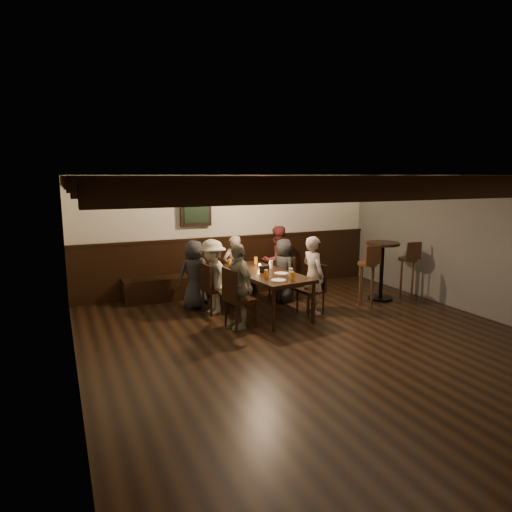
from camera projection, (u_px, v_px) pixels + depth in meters
name	position (u px, v px, depth m)	size (l,w,h in m)	color
room	(242.00, 249.00, 8.31)	(7.00, 7.00, 7.00)	black
dining_table	(263.00, 275.00, 7.93)	(1.14, 2.08, 0.74)	black
chair_left_near	(215.00, 298.00, 8.01)	(0.45, 0.45, 0.89)	black
chair_left_far	(240.00, 309.00, 7.25)	(0.50, 0.50, 0.97)	black
chair_right_near	(282.00, 288.00, 8.75)	(0.45, 0.45, 0.87)	black
chair_right_far	(311.00, 298.00, 7.99)	(0.45, 0.45, 0.87)	black
person_bench_left	(194.00, 274.00, 8.23)	(0.61, 0.40, 1.26)	#252527
person_bench_centre	(234.00, 268.00, 8.82)	(0.46, 0.30, 1.26)	gray
person_bench_right	(277.00, 261.00, 9.14)	(0.68, 0.53, 1.40)	maroon
person_left_near	(213.00, 277.00, 7.93)	(0.85, 0.49, 1.31)	#A29C89
person_left_far	(238.00, 286.00, 7.17)	(0.80, 0.33, 1.36)	gray
person_right_near	(284.00, 270.00, 8.70)	(0.59, 0.39, 1.21)	black
person_right_far	(313.00, 275.00, 7.93)	(0.50, 0.33, 1.36)	#A29089
pint_a	(230.00, 263.00, 8.35)	(0.07, 0.07, 0.14)	#BF7219
pint_b	(256.00, 261.00, 8.58)	(0.07, 0.07, 0.14)	#BF7219
pint_c	(245.00, 269.00, 7.83)	(0.07, 0.07, 0.14)	#BF7219
pint_d	(271.00, 264.00, 8.23)	(0.07, 0.07, 0.14)	silver
pint_e	(266.00, 274.00, 7.41)	(0.07, 0.07, 0.14)	#BF7219
pint_f	(291.00, 272.00, 7.54)	(0.07, 0.07, 0.14)	silver
pint_g	(292.00, 276.00, 7.26)	(0.07, 0.07, 0.14)	#BF7219
plate_near	(278.00, 280.00, 7.25)	(0.24, 0.24, 0.01)	white
plate_far	(281.00, 273.00, 7.76)	(0.24, 0.24, 0.01)	white
condiment_caddy	(264.00, 269.00, 7.86)	(0.15, 0.10, 0.12)	black
candle	(260.00, 267.00, 8.23)	(0.05, 0.05, 0.05)	beige
high_top_table	(382.00, 262.00, 8.79)	(0.64, 0.64, 1.13)	black
bar_stool_left	(367.00, 283.00, 8.47)	(0.36, 0.37, 1.15)	#381D11
bar_stool_right	(407.00, 277.00, 8.91)	(0.36, 0.38, 1.15)	#381D11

